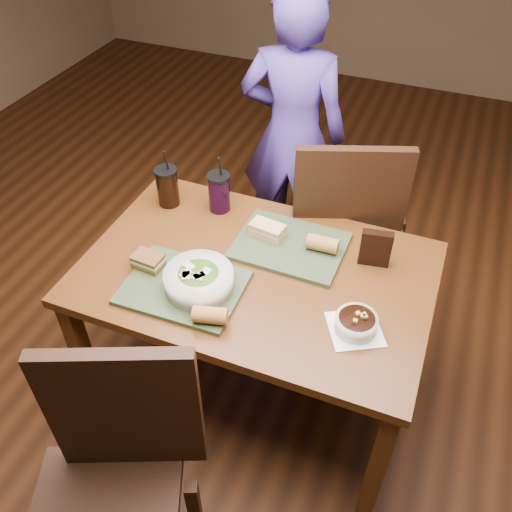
# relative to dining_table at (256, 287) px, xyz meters

# --- Properties ---
(ground) EXTENTS (6.00, 6.00, 0.00)m
(ground) POSITION_rel_dining_table_xyz_m (0.00, 0.00, -0.66)
(ground) COLOR #381C0B
(ground) RESTS_ON ground
(dining_table) EXTENTS (1.30, 0.85, 0.75)m
(dining_table) POSITION_rel_dining_table_xyz_m (0.00, 0.00, 0.00)
(dining_table) COLOR #522D10
(dining_table) RESTS_ON ground
(chair_near) EXTENTS (0.58, 0.60, 1.03)m
(chair_near) POSITION_rel_dining_table_xyz_m (-0.13, -0.81, -0.09)
(chair_near) COLOR black
(chair_near) RESTS_ON ground
(chair_far) EXTENTS (0.60, 0.61, 1.07)m
(chair_far) POSITION_rel_dining_table_xyz_m (0.24, 0.56, -0.06)
(chair_far) COLOR black
(chair_far) RESTS_ON ground
(diner) EXTENTS (0.58, 0.42, 1.50)m
(diner) POSITION_rel_dining_table_xyz_m (-0.19, 0.99, 0.09)
(diner) COLOR #4A3695
(diner) RESTS_ON ground
(tray_near) EXTENTS (0.43, 0.33, 0.02)m
(tray_near) POSITION_rel_dining_table_xyz_m (-0.21, -0.19, 0.10)
(tray_near) COLOR #314326
(tray_near) RESTS_ON dining_table
(tray_far) EXTENTS (0.43, 0.33, 0.02)m
(tray_far) POSITION_rel_dining_table_xyz_m (0.08, 0.17, 0.10)
(tray_far) COLOR #314326
(tray_far) RESTS_ON dining_table
(salad_bowl) EXTENTS (0.25, 0.25, 0.08)m
(salad_bowl) POSITION_rel_dining_table_xyz_m (-0.15, -0.18, 0.15)
(salad_bowl) COLOR silver
(salad_bowl) RESTS_ON tray_near
(soup_bowl) EXTENTS (0.23, 0.23, 0.07)m
(soup_bowl) POSITION_rel_dining_table_xyz_m (0.42, -0.15, 0.12)
(soup_bowl) COLOR white
(soup_bowl) RESTS_ON dining_table
(sandwich_near) EXTENTS (0.12, 0.08, 0.05)m
(sandwich_near) POSITION_rel_dining_table_xyz_m (-0.37, -0.15, 0.13)
(sandwich_near) COLOR #593819
(sandwich_near) RESTS_ON tray_near
(sandwich_far) EXTENTS (0.14, 0.09, 0.05)m
(sandwich_far) POSITION_rel_dining_table_xyz_m (-0.02, 0.18, 0.14)
(sandwich_far) COLOR tan
(sandwich_far) RESTS_ON tray_far
(baguette_near) EXTENTS (0.13, 0.08, 0.06)m
(baguette_near) POSITION_rel_dining_table_xyz_m (-0.04, -0.30, 0.14)
(baguette_near) COLOR #AD7533
(baguette_near) RESTS_ON tray_near
(baguette_far) EXTENTS (0.12, 0.06, 0.06)m
(baguette_far) POSITION_rel_dining_table_xyz_m (0.20, 0.18, 0.14)
(baguette_far) COLOR #AD7533
(baguette_far) RESTS_ON tray_far
(cup_cola) EXTENTS (0.10, 0.10, 0.26)m
(cup_cola) POSITION_rel_dining_table_xyz_m (-0.50, 0.25, 0.18)
(cup_cola) COLOR black
(cup_cola) RESTS_ON dining_table
(cup_berry) EXTENTS (0.10, 0.10, 0.26)m
(cup_berry) POSITION_rel_dining_table_xyz_m (-0.28, 0.29, 0.18)
(cup_berry) COLOR black
(cup_berry) RESTS_ON dining_table
(chip_bag) EXTENTS (0.12, 0.05, 0.15)m
(chip_bag) POSITION_rel_dining_table_xyz_m (0.40, 0.20, 0.17)
(chip_bag) COLOR black
(chip_bag) RESTS_ON dining_table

